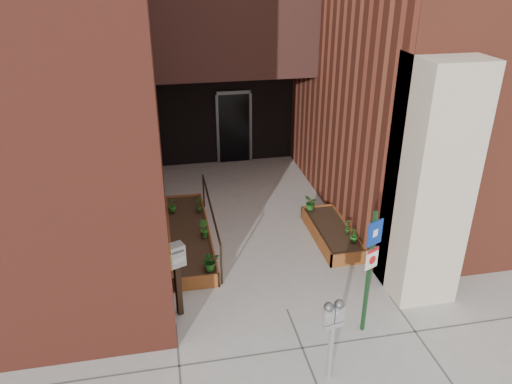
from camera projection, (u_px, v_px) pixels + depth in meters
ground at (287, 309)px, 9.03m from camera, size 80.00×80.00×0.00m
planter_left at (189, 237)px, 11.08m from camera, size 0.90×3.60×0.30m
planter_right at (332, 234)px, 11.20m from camera, size 0.80×2.20×0.30m
handrail at (211, 211)px, 10.86m from camera, size 0.04×3.34×0.90m
parking_meter at (333, 320)px, 7.11m from camera, size 0.33×0.18×1.43m
sign_post at (371, 261)px, 7.93m from camera, size 0.29×0.15×2.29m
payment_dropbox at (177, 265)px, 8.48m from camera, size 0.34×0.30×1.44m
shrub_left_a at (210, 261)px, 9.57m from camera, size 0.39×0.39×0.38m
shrub_left_b at (204, 229)px, 10.67m from camera, size 0.29×0.29×0.39m
shrub_left_c at (172, 205)px, 11.71m from camera, size 0.25×0.25×0.35m
shrub_left_d at (198, 204)px, 11.71m from camera, size 0.23×0.23×0.38m
shrub_right_a at (354, 235)px, 10.52m from camera, size 0.17×0.17×0.30m
shrub_right_b at (348, 226)px, 10.83m from camera, size 0.19×0.19×0.35m
shrub_right_c at (311, 203)px, 11.80m from camera, size 0.40×0.40×0.36m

